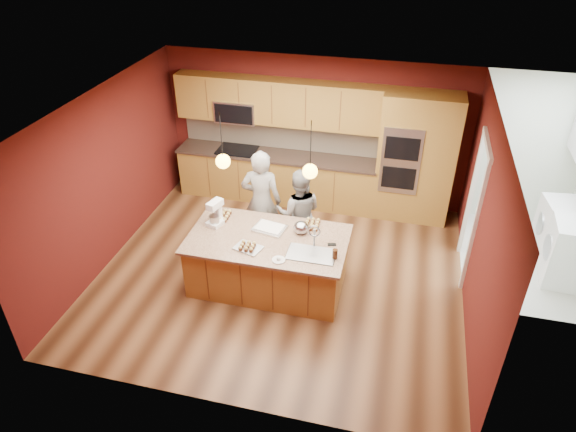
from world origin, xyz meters
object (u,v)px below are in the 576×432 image
(person_left, at_px, (261,202))
(person_right, at_px, (299,213))
(island, at_px, (269,261))
(mixing_bowl, at_px, (301,228))
(stand_mixer, at_px, (216,214))

(person_left, relative_size, person_right, 1.17)
(island, bearing_deg, person_left, 112.40)
(island, relative_size, person_right, 1.52)
(person_right, distance_m, mixing_bowl, 0.70)
(mixing_bowl, bearing_deg, person_right, 105.45)
(person_left, height_order, person_right, person_left)
(stand_mixer, xyz_separation_m, mixing_bowl, (1.29, 0.07, -0.08))
(island, relative_size, stand_mixer, 5.97)
(stand_mixer, bearing_deg, mixing_bowl, 20.71)
(island, xyz_separation_m, mixing_bowl, (0.42, 0.25, 0.50))
(person_right, bearing_deg, stand_mixer, 23.76)
(person_right, height_order, mixing_bowl, person_right)
(stand_mixer, bearing_deg, island, 5.67)
(person_left, distance_m, stand_mixer, 0.88)
(person_right, relative_size, stand_mixer, 3.93)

